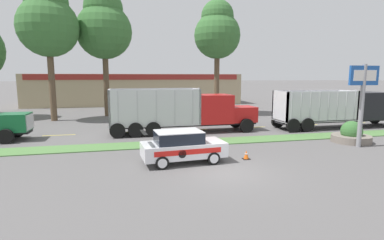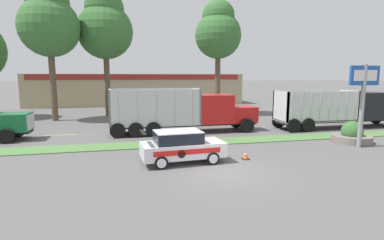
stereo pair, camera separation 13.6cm
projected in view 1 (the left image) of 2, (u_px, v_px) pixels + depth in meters
ground_plane at (226, 172)px, 14.20m from camera, size 600.00×600.00×0.00m
grass_verge at (194, 142)px, 20.47m from camera, size 120.00×2.03×0.06m
centre_line_3 at (59, 135)px, 23.17m from camera, size 2.40×0.14×0.01m
centre_line_4 at (130, 132)px, 24.38m from camera, size 2.40×0.14×0.01m
centre_line_5 at (194, 130)px, 25.59m from camera, size 2.40×0.14×0.01m
centre_line_6 at (253, 127)px, 26.80m from camera, size 2.40×0.14×0.01m
centre_line_7 at (306, 125)px, 28.01m from camera, size 2.40×0.14×0.01m
centre_line_8 at (355, 123)px, 29.22m from camera, size 2.40×0.14×0.01m
dump_truck_mid at (196, 112)px, 24.34m from camera, size 11.91×2.76×3.64m
dump_truck_trail at (351, 109)px, 26.66m from camera, size 11.88×2.73×3.38m
rally_car at (182, 146)px, 15.75m from camera, size 4.48×2.28×1.74m
store_sign_post at (363, 91)px, 18.80m from camera, size 2.07×0.28×5.28m
stone_planter at (351, 135)px, 20.70m from camera, size 2.59×2.59×1.48m
traffic_cone at (246, 155)px, 16.44m from camera, size 0.38×0.38×0.49m
store_building_backdrop at (136, 89)px, 50.87m from camera, size 33.12×12.10×4.87m
tree_behind_left at (217, 31)px, 34.51m from camera, size 5.34×5.34×13.21m
tree_behind_right at (104, 26)px, 33.20m from camera, size 6.12×6.12×14.07m
tree_behind_far_right at (48, 21)px, 29.34m from camera, size 5.86×5.86×13.74m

